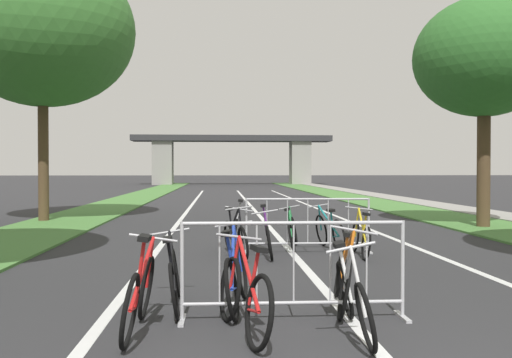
# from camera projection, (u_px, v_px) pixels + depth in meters

# --- Properties ---
(grass_verge_left) EXTENTS (2.52, 67.33, 0.05)m
(grass_verge_left) POSITION_uv_depth(u_px,v_px,m) (134.00, 198.00, 29.77)
(grass_verge_left) COLOR #477A38
(grass_verge_left) RESTS_ON ground
(grass_verge_right) EXTENTS (2.52, 67.33, 0.05)m
(grass_verge_right) POSITION_uv_depth(u_px,v_px,m) (352.00, 198.00, 30.58)
(grass_verge_right) COLOR #477A38
(grass_verge_right) RESTS_ON ground
(sidewalk_path_right) EXTENTS (1.66, 67.33, 0.08)m
(sidewalk_path_right) POSITION_uv_depth(u_px,v_px,m) (389.00, 197.00, 30.72)
(sidewalk_path_right) COLOR gray
(sidewalk_path_right) RESTS_ON ground
(lane_stripe_center) EXTENTS (0.14, 38.95, 0.01)m
(lane_stripe_center) POSITION_uv_depth(u_px,v_px,m) (254.00, 209.00, 22.13)
(lane_stripe_center) COLOR silver
(lane_stripe_center) RESTS_ON ground
(lane_stripe_right_lane) EXTENTS (0.14, 38.95, 0.01)m
(lane_stripe_right_lane) POSITION_uv_depth(u_px,v_px,m) (318.00, 209.00, 22.30)
(lane_stripe_right_lane) COLOR silver
(lane_stripe_right_lane) RESTS_ON ground
(lane_stripe_left_lane) EXTENTS (0.14, 38.95, 0.01)m
(lane_stripe_left_lane) POSITION_uv_depth(u_px,v_px,m) (188.00, 209.00, 21.95)
(lane_stripe_left_lane) COLOR silver
(lane_stripe_left_lane) RESTS_ON ground
(overpass_bridge) EXTENTS (20.96, 3.04, 5.19)m
(overpass_bridge) POSITION_uv_depth(u_px,v_px,m) (232.00, 152.00, 58.15)
(overpass_bridge) COLOR #2D2D30
(overpass_bridge) RESTS_ON ground
(tree_left_maple_mid) EXTENTS (5.52, 5.52, 8.20)m
(tree_left_maple_mid) POSITION_uv_depth(u_px,v_px,m) (43.00, 29.00, 16.59)
(tree_left_maple_mid) COLOR #4C3823
(tree_left_maple_mid) RESTS_ON ground
(tree_right_pine_near) EXTENTS (3.79, 3.79, 6.25)m
(tree_right_pine_near) POSITION_uv_depth(u_px,v_px,m) (484.00, 58.00, 14.86)
(tree_right_pine_near) COLOR #4C3823
(tree_right_pine_near) RESTS_ON ground
(crowd_barrier_nearest) EXTENTS (2.42, 0.46, 1.05)m
(crowd_barrier_nearest) POSITION_uv_depth(u_px,v_px,m) (294.00, 271.00, 5.81)
(crowd_barrier_nearest) COLOR #ADADB2
(crowd_barrier_nearest) RESTS_ON ground
(crowd_barrier_second) EXTENTS (2.43, 0.53, 1.05)m
(crowd_barrier_second) POSITION_uv_depth(u_px,v_px,m) (308.00, 226.00, 10.51)
(crowd_barrier_second) COLOR #ADADB2
(crowd_barrier_second) RESTS_ON ground
(bicycle_red_0) EXTENTS (0.51, 1.66, 0.99)m
(bicycle_red_0) POSITION_uv_depth(u_px,v_px,m) (139.00, 294.00, 5.34)
(bicycle_red_0) COLOR black
(bicycle_red_0) RESTS_ON ground
(bicycle_black_1) EXTENTS (0.50, 1.70, 0.87)m
(bicycle_black_1) POSITION_uv_depth(u_px,v_px,m) (174.00, 277.00, 6.31)
(bicycle_black_1) COLOR black
(bicycle_black_1) RESTS_ON ground
(bicycle_teal_2) EXTENTS (0.54, 1.70, 0.89)m
(bicycle_teal_2) POSITION_uv_depth(u_px,v_px,m) (329.00, 231.00, 10.93)
(bicycle_teal_2) COLOR black
(bicycle_teal_2) RESTS_ON ground
(bicycle_yellow_3) EXTENTS (0.53, 1.59, 0.89)m
(bicycle_yellow_3) POSITION_uv_depth(u_px,v_px,m) (361.00, 237.00, 10.07)
(bicycle_yellow_3) COLOR black
(bicycle_yellow_3) RESTS_ON ground
(bicycle_orange_4) EXTENTS (0.49, 1.75, 1.01)m
(bicycle_orange_4) POSITION_uv_depth(u_px,v_px,m) (343.00, 275.00, 6.31)
(bicycle_orange_4) COLOR black
(bicycle_orange_4) RESTS_ON ground
(bicycle_purple_5) EXTENTS (0.47, 1.65, 0.95)m
(bicycle_purple_5) POSITION_uv_depth(u_px,v_px,m) (268.00, 237.00, 10.09)
(bicycle_purple_5) COLOR black
(bicycle_purple_5) RESTS_ON ground
(bicycle_silver_6) EXTENTS (0.53, 1.75, 1.00)m
(bicycle_silver_6) POSITION_uv_depth(u_px,v_px,m) (235.00, 231.00, 10.89)
(bicycle_silver_6) COLOR black
(bicycle_silver_6) RESTS_ON ground
(bicycle_white_7) EXTENTS (0.51, 1.71, 0.97)m
(bicycle_white_7) POSITION_uv_depth(u_px,v_px,m) (353.00, 298.00, 5.30)
(bicycle_white_7) COLOR black
(bicycle_white_7) RESTS_ON ground
(bicycle_blue_8) EXTENTS (0.46, 1.71, 0.98)m
(bicycle_blue_8) POSITION_uv_depth(u_px,v_px,m) (236.00, 277.00, 6.24)
(bicycle_blue_8) COLOR black
(bicycle_blue_8) RESTS_ON ground
(bicycle_green_9) EXTENTS (0.47, 1.64, 0.86)m
(bicycle_green_9) POSITION_uv_depth(u_px,v_px,m) (292.00, 232.00, 11.09)
(bicycle_green_9) COLOR black
(bicycle_green_9) RESTS_ON ground
(bicycle_red_10) EXTENTS (0.54, 1.66, 0.94)m
(bicycle_red_10) POSITION_uv_depth(u_px,v_px,m) (244.00, 296.00, 5.28)
(bicycle_red_10) COLOR black
(bicycle_red_10) RESTS_ON ground
(bicycle_black_11) EXTENTS (0.51, 1.69, 0.97)m
(bicycle_black_11) POSITION_uv_depth(u_px,v_px,m) (235.00, 238.00, 10.02)
(bicycle_black_11) COLOR black
(bicycle_black_11) RESTS_ON ground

